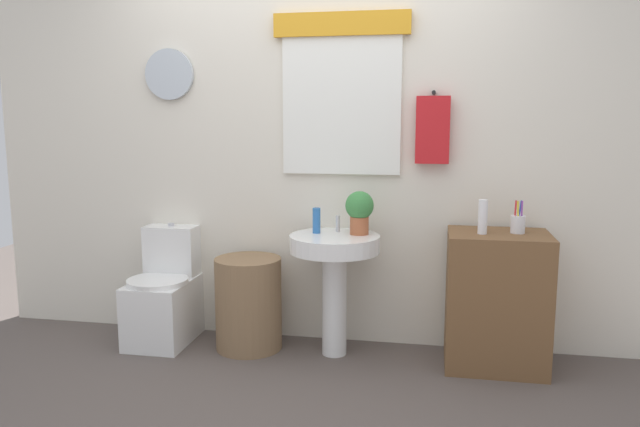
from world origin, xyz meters
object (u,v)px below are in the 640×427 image
Objects in this scene: toilet at (165,297)px; lotion_bottle at (483,217)px; wooden_cabinet at (496,300)px; laundry_hamper at (249,303)px; potted_plant at (359,210)px; toothbrush_cup at (518,224)px; pedestal_sink at (335,263)px; soap_bottle at (317,221)px.

lotion_bottle is (1.96, -0.07, 0.60)m from toilet.
toilet is 2.07m from wooden_cabinet.
potted_plant is at bearing 5.02° from laundry_hamper.
toothbrush_cup reaches higher than wooden_cabinet.
pedestal_sink is at bearing 177.30° from lotion_bottle.
lotion_bottle is at bearing -8.05° from potted_plant.
soap_bottle is 0.83× the size of toothbrush_cup.
potted_plant is 1.35× the size of lotion_bottle.
toothbrush_cup is at bearing 16.85° from lotion_bottle.
potted_plant is at bearing 171.95° from lotion_bottle.
soap_bottle reaches higher than toilet.
laundry_hamper is at bearing -3.24° from toilet.
wooden_cabinet is 3.02× the size of potted_plant.
soap_bottle is (0.42, 0.05, 0.53)m from laundry_hamper.
soap_bottle is 1.17m from toothbrush_cup.
soap_bottle is at bearing 6.74° from laundry_hamper.
potted_plant is at bearing 175.74° from wooden_cabinet.
toilet is at bearing 179.10° from wooden_cabinet.
lotion_bottle is at bearing -5.32° from soap_bottle.
wooden_cabinet is 5.09× the size of soap_bottle.
toilet is at bearing 179.67° from toothbrush_cup.
toilet is at bearing -178.75° from potted_plant.
pedestal_sink is 0.36m from potted_plant.
pedestal_sink is at bearing 0.00° from laundry_hamper.
potted_plant reaches higher than wooden_cabinet.
potted_plant reaches higher than toothbrush_cup.
toothbrush_cup is (0.20, 0.06, -0.04)m from lotion_bottle.
lotion_bottle reaches higher than toothbrush_cup.
soap_bottle reaches higher than laundry_hamper.
lotion_bottle is at bearing -158.02° from wooden_cabinet.
wooden_cabinet is 0.46m from toothbrush_cup.
toilet is 3.87× the size of lotion_bottle.
toilet is 2.05m from lotion_bottle.
soap_bottle is at bearing 177.32° from wooden_cabinet.
wooden_cabinet is at bearing -0.90° from toilet.
pedestal_sink is 1.08m from toothbrush_cup.
toilet is at bearing 177.89° from lotion_bottle.
wooden_cabinet is 4.06× the size of lotion_bottle.
potted_plant is at bearing 23.20° from pedestal_sink.
toothbrush_cup is (1.59, 0.02, 0.55)m from laundry_hamper.
laundry_hamper is 3.11× the size of toothbrush_cup.
toilet is at bearing 176.76° from laundry_hamper.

